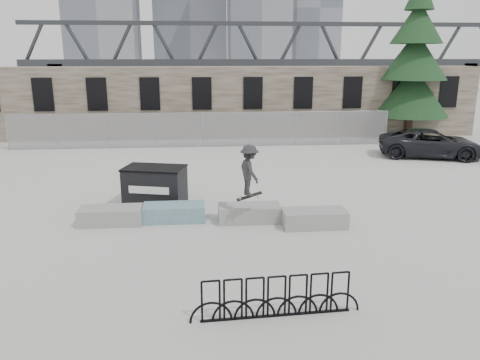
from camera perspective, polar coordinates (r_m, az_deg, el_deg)
name	(u,v)px	position (r m, az deg, el deg)	size (l,w,h in m)	color
ground	(206,219)	(15.50, -4.14, -4.76)	(120.00, 120.00, 0.00)	beige
stone_wall	(202,102)	(30.97, -4.65, 9.46)	(36.00, 2.58, 4.50)	brown
chainlink_fence	(203,129)	(27.41, -4.55, 6.17)	(22.06, 0.06, 2.02)	gray
planter_far_left	(111,215)	(15.53, -15.43, -4.12)	(2.00, 0.90, 0.53)	gray
planter_center_left	(174,212)	(15.41, -8.07, -3.86)	(2.00, 0.90, 0.53)	teal
planter_center_right	(249,212)	(15.21, 1.14, -3.97)	(2.00, 0.90, 0.53)	gray
planter_offset	(314,218)	(14.91, 9.05, -4.56)	(2.00, 0.90, 0.53)	gray
dumpster	(155,186)	(16.98, -10.32, -0.71)	(2.37, 1.78, 1.40)	black
bike_rack	(277,297)	(9.89, 4.48, -14.06)	(3.59, 0.26, 0.90)	black
spruce_tree	(414,62)	(32.43, 20.47, 13.32)	(4.76, 4.76, 11.50)	#38281E
truss_bridge	(269,62)	(70.33, 3.56, 14.11)	(70.00, 3.00, 9.80)	#2D3033
suv	(431,143)	(26.61, 22.25, 4.16)	(2.43, 5.26, 1.46)	black
skateboarder	(249,171)	(14.10, 1.15, 1.15)	(0.86, 1.14, 1.72)	#29292C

